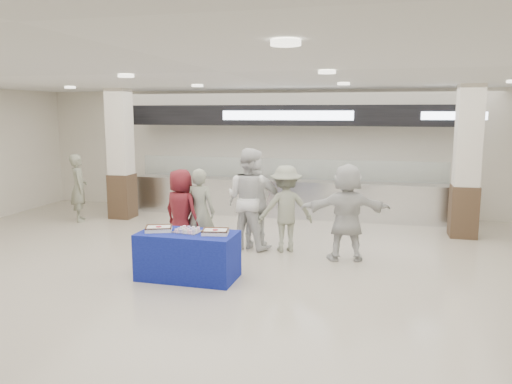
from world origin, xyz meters
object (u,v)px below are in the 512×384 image
(civilian_maroon, at_px, (181,212))
(soldier_a, at_px, (200,211))
(cupcake_tray, at_px, (187,230))
(chef_tall, at_px, (249,199))
(soldier_bg, at_px, (79,188))
(soldier_b, at_px, (286,209))
(sheet_cake_right, at_px, (215,231))
(civilian_white, at_px, (347,212))
(sheet_cake_left, at_px, (159,228))
(display_table, at_px, (188,256))
(chef_short, at_px, (256,203))

(civilian_maroon, distance_m, soldier_a, 0.35)
(soldier_a, bearing_deg, cupcake_tray, 105.47)
(soldier_a, bearing_deg, chef_tall, -138.57)
(soldier_a, xyz_separation_m, soldier_bg, (-3.84, 1.95, 0.01))
(cupcake_tray, distance_m, soldier_b, 2.28)
(sheet_cake_right, height_order, soldier_bg, soldier_bg)
(soldier_a, bearing_deg, soldier_b, -156.45)
(cupcake_tray, relative_size, soldier_bg, 0.28)
(cupcake_tray, height_order, soldier_b, soldier_b)
(chef_tall, height_order, civilian_white, chef_tall)
(sheet_cake_left, relative_size, sheet_cake_right, 1.11)
(sheet_cake_right, xyz_separation_m, civilian_maroon, (-1.11, 1.30, 0.00))
(display_table, bearing_deg, chef_short, 73.44)
(cupcake_tray, relative_size, civilian_maroon, 0.29)
(soldier_b, bearing_deg, soldier_a, -1.06)
(sheet_cake_right, bearing_deg, chef_tall, 89.44)
(chef_short, height_order, civilian_white, chef_short)
(sheet_cake_left, xyz_separation_m, chef_short, (1.12, 2.00, 0.10))
(sheet_cake_right, bearing_deg, soldier_bg, 144.25)
(soldier_b, relative_size, soldier_bg, 1.01)
(display_table, relative_size, soldier_a, 0.96)
(cupcake_tray, bearing_deg, civilian_maroon, 116.38)
(display_table, relative_size, civilian_maroon, 0.97)
(cupcake_tray, xyz_separation_m, civilian_white, (2.39, 1.60, 0.09))
(display_table, bearing_deg, soldier_b, 59.11)
(soldier_a, distance_m, civilian_white, 2.69)
(chef_tall, distance_m, civilian_white, 1.93)
(civilian_maroon, xyz_separation_m, soldier_b, (1.86, 0.63, 0.02))
(sheet_cake_right, xyz_separation_m, soldier_b, (0.75, 1.93, 0.03))
(sheet_cake_right, height_order, civilian_white, civilian_white)
(sheet_cake_right, height_order, soldier_a, soldier_a)
(soldier_a, height_order, soldier_bg, soldier_bg)
(sheet_cake_left, height_order, soldier_a, soldier_a)
(soldier_bg, bearing_deg, chef_short, -141.20)
(display_table, relative_size, sheet_cake_right, 3.46)
(display_table, distance_m, civilian_maroon, 1.54)
(sheet_cake_right, bearing_deg, soldier_b, 68.72)
(chef_short, xyz_separation_m, soldier_bg, (-4.78, 1.35, -0.08))
(chef_tall, bearing_deg, soldier_b, -168.50)
(sheet_cake_left, bearing_deg, display_table, 0.23)
(soldier_a, relative_size, chef_tall, 0.82)
(sheet_cake_right, xyz_separation_m, chef_tall, (0.02, 1.98, 0.18))
(civilian_maroon, xyz_separation_m, civilian_white, (3.03, 0.31, 0.08))
(display_table, distance_m, soldier_b, 2.34)
(civilian_maroon, height_order, soldier_b, soldier_b)
(cupcake_tray, xyz_separation_m, soldier_b, (1.22, 1.92, 0.04))
(soldier_a, relative_size, soldier_b, 0.98)
(soldier_a, height_order, chef_tall, chef_tall)
(soldier_b, distance_m, soldier_bg, 5.54)
(civilian_maroon, xyz_separation_m, soldier_a, (0.35, 0.06, 0.01))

